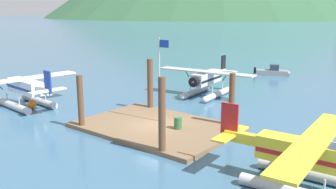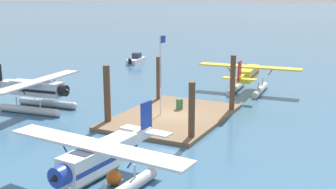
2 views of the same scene
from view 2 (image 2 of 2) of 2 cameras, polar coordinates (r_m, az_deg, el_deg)
The scene contains 13 objects.
ground_plane at distance 34.22m, azimuth 0.64°, elevation -3.23°, with size 1200.00×1200.00×0.00m, color #38607F.
dock_platform at distance 34.18m, azimuth 0.64°, elevation -2.99°, with size 11.51×8.02×0.30m, color brown.
piling_near_left at distance 28.44m, azimuth 3.22°, elevation -2.37°, with size 0.45×0.45×4.11m, color brown.
piling_near_right at distance 35.61m, azimuth 8.72°, elevation 1.35°, with size 0.44×0.44×4.92m, color brown.
piling_far_left at distance 32.26m, azimuth -8.24°, elevation -0.14°, with size 0.51×0.51×4.63m, color brown.
piling_far_right at distance 39.09m, azimuth -1.27°, elevation 2.05°, with size 0.45×0.45×4.24m, color brown.
flagpole at distance 33.42m, azimuth -0.97°, elevation 3.95°, with size 0.95×0.10×6.49m.
fuel_drum at distance 35.77m, azimuth 1.56°, elevation -1.28°, with size 0.62×0.62×0.88m.
mooring_buoy at distance 22.63m, azimuth -7.32°, elevation -11.11°, with size 0.81×0.81×0.81m, color orange.
seaplane_white_port_aft at distance 21.41m, azimuth -9.25°, elevation -9.23°, with size 7.97×10.48×3.84m.
seaplane_silver_bow_left at distance 37.96m, azimuth -17.26°, elevation 0.27°, with size 10.49×7.95×3.84m.
seaplane_yellow_stbd_aft at distance 43.96m, azimuth 10.85°, elevation 2.34°, with size 7.97×10.47×3.84m.
boat_white_open_east at distance 62.55m, azimuth -4.30°, elevation 4.71°, with size 4.87×2.10×1.50m.
Camera 2 is at (-29.54, -14.31, 9.68)m, focal length 45.05 mm.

